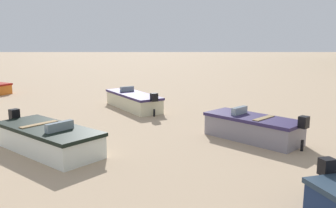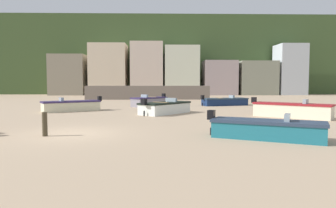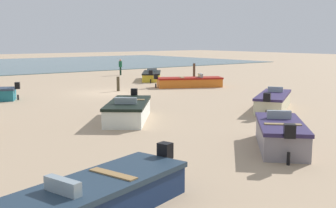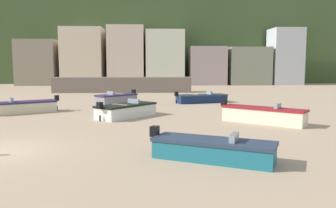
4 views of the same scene
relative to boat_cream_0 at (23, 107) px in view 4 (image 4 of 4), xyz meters
name	(u,v)px [view 4 (image 4 of 4)]	position (x,y,z in m)	size (l,w,h in m)	color
headland_hill	(127,44)	(3.17, 54.84, 7.75)	(90.00, 32.00, 16.36)	#3C512B
harbor_pier	(123,85)	(5.33, 18.84, 0.52)	(17.17, 2.40, 1.90)	#73675C
townhouse_far_left	(39,63)	(-10.55, 35.92, 3.42)	(6.56, 6.17, 7.71)	gray
townhouse_left	(84,57)	(-2.90, 36.16, 4.45)	(6.92, 6.65, 9.77)	beige
townhouse_centre_left	(126,56)	(4.52, 35.69, 4.61)	(6.13, 5.71, 10.09)	beige
townhouse_centre	(165,58)	(11.22, 35.48, 4.27)	(6.53, 5.28, 9.40)	silver
townhouse_centre_right	(207,66)	(18.61, 35.53, 2.87)	(6.28, 5.39, 6.61)	#A69594
townhouse_right	(247,66)	(25.92, 36.17, 2.82)	(7.09, 6.66, 6.51)	gray
townhouse_far_right	(285,57)	(32.45, 35.41, 4.46)	(5.14, 5.15, 9.79)	silver
boat_cream_0	(23,107)	(0.00, 0.00, 0.00)	(4.53, 3.49, 1.16)	beige
boat_teal_2	(213,150)	(11.34, -12.63, -0.04)	(4.52, 3.10, 1.07)	#1E6B7C
boat_grey_3	(117,99)	(6.04, 5.10, 0.03)	(3.63, 3.59, 1.21)	gray
boat_cream_4	(263,115)	(15.62, -4.95, 0.05)	(4.53, 4.03, 1.26)	beige
boat_white_6	(126,110)	(7.44, -2.19, 0.01)	(4.02, 4.32, 1.17)	white
boat_navy_7	(201,98)	(13.58, 6.23, -0.04)	(4.95, 2.73, 1.07)	navy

